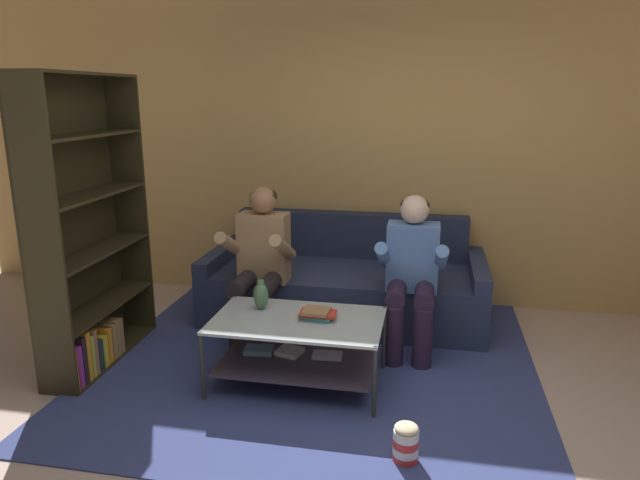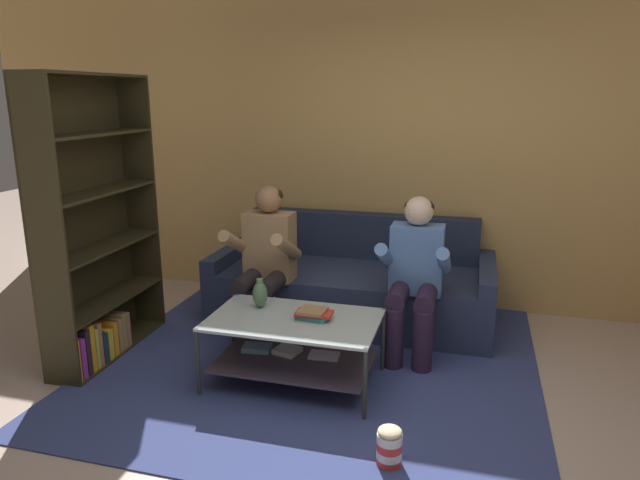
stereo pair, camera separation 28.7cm
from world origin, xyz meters
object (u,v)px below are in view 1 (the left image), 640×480
Objects in this scene: book_stack at (317,314)px; popcorn_tub at (406,443)px; person_seated_left at (260,258)px; person_seated_right at (412,269)px; coffee_table at (297,341)px; couch at (345,285)px; vase at (261,296)px; bookshelf at (84,252)px.

book_stack is 1.10× the size of popcorn_tub.
person_seated_left reaches higher than book_stack.
person_seated_right is (1.15, -0.00, -0.01)m from person_seated_left.
coffee_table is 1.04m from popcorn_tub.
book_stack is (-0.00, -1.23, 0.21)m from couch.
vase is 0.42m from book_stack.
couch is 2.11× the size of coffee_table.
book_stack is (0.57, -0.64, -0.16)m from person_seated_left.
coffee_table is (-0.70, -0.67, -0.33)m from person_seated_right.
bookshelf reaches higher than coffee_table.
vase is at bearing -151.00° from person_seated_right.
bookshelf is 9.14× the size of popcorn_tub.
bookshelf is at bearing -143.86° from couch.
book_stack is at bearing -90.01° from couch.
couch is at bearing 84.08° from coffee_table.
couch is 0.89m from person_seated_right.
couch reaches higher than book_stack.
vase is (-0.98, -0.54, -0.08)m from person_seated_right.
bookshelf is at bearing -149.96° from person_seated_left.
person_seated_left is 4.93× the size of book_stack.
vase reaches higher than popcorn_tub.
couch reaches higher than coffee_table.
book_stack is (-0.57, -0.64, -0.14)m from person_seated_right.
vase is 0.10× the size of bookshelf.
person_seated_right reaches higher than coffee_table.
person_seated_left is 5.85× the size of vase.
person_seated_left is 0.88m from book_stack.
coffee_table is 0.39m from vase.
coffee_table is at bearing -1.92° from bookshelf.
couch is 0.90m from person_seated_left.
bookshelf is 2.48m from popcorn_tub.
person_seated_right is 1.02m from coffee_table.
person_seated_left is 1.08× the size of coffee_table.
bookshelf is (-1.07, -0.62, 0.17)m from person_seated_left.
coffee_table is 0.23m from book_stack.
person_seated_right is at bearing 15.50° from bookshelf.
couch is 1.15× the size of bookshelf.
couch is at bearing 89.99° from book_stack.
coffee_table is at bearing -169.51° from book_stack.
coffee_table is (-0.13, -1.25, 0.02)m from couch.
popcorn_tub is (0.62, -0.73, -0.38)m from book_stack.
bookshelf reaches higher than book_stack.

